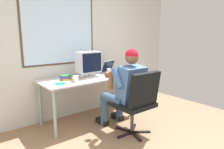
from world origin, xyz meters
TOP-DOWN VIEW (x-y plane):
  - wall_rear at (-0.02, 2.05)m, footprint 4.50×0.08m
  - desk at (0.03, 1.65)m, footprint 1.69×0.69m
  - office_chair at (0.20, 0.72)m, footprint 0.54×0.57m
  - person_seated at (0.20, 0.99)m, footprint 0.53×0.76m
  - crt_monitor at (-0.01, 1.66)m, footprint 0.40×0.23m
  - laptop at (0.53, 1.73)m, footprint 0.39×0.40m
  - wine_glass at (0.27, 1.47)m, footprint 0.08×0.08m
  - book_stack at (-0.40, 1.71)m, footprint 0.19×0.15m
  - cd_case at (-0.59, 1.51)m, footprint 0.14×0.13m
  - coffee_mug at (-0.35, 1.48)m, footprint 0.08×0.08m

SIDE VIEW (x-z plane):
  - office_chair at x=0.20m, z-range 0.07..1.02m
  - person_seated at x=0.20m, z-range 0.03..1.27m
  - desk at x=0.03m, z-range 0.29..1.03m
  - cd_case at x=-0.59m, z-range 0.74..0.75m
  - book_stack at x=-0.40m, z-range 0.73..0.81m
  - coffee_mug at x=-0.35m, z-range 0.74..0.84m
  - laptop at x=0.53m, z-range 0.68..0.91m
  - wine_glass at x=0.27m, z-range 0.76..0.90m
  - crt_monitor at x=-0.01m, z-range 0.77..1.19m
  - wall_rear at x=-0.02m, z-range 0.01..2.59m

